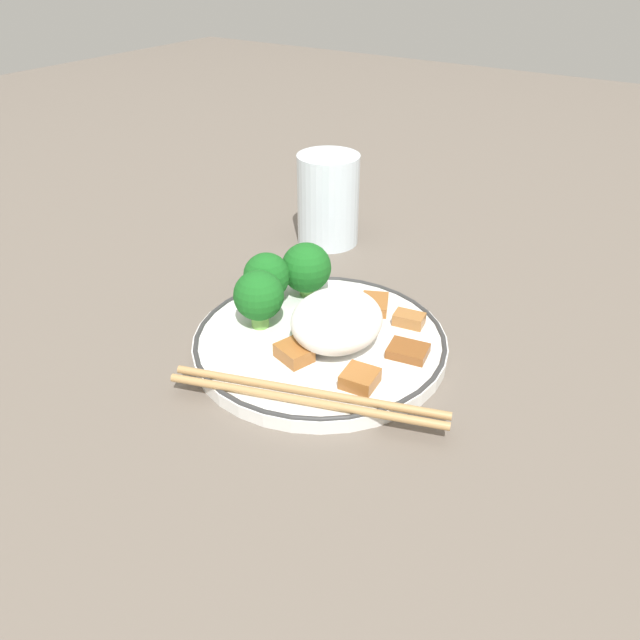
# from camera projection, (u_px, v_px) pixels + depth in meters

# --- Properties ---
(ground_plane) EXTENTS (3.00, 3.00, 0.00)m
(ground_plane) POSITION_uv_depth(u_px,v_px,m) (320.00, 348.00, 0.62)
(ground_plane) COLOR #665B51
(plate) EXTENTS (0.25, 0.25, 0.02)m
(plate) POSITION_uv_depth(u_px,v_px,m) (320.00, 341.00, 0.62)
(plate) COLOR white
(plate) RESTS_ON ground_plane
(rice_mound) EXTENTS (0.08, 0.09, 0.05)m
(rice_mound) POSITION_uv_depth(u_px,v_px,m) (337.00, 321.00, 0.59)
(rice_mound) COLOR white
(rice_mound) RESTS_ON plate
(broccoli_back_left) EXTENTS (0.05, 0.05, 0.06)m
(broccoli_back_left) POSITION_uv_depth(u_px,v_px,m) (306.00, 268.00, 0.67)
(broccoli_back_left) COLOR #72AD4C
(broccoli_back_left) RESTS_ON plate
(broccoli_back_center) EXTENTS (0.05, 0.05, 0.06)m
(broccoli_back_center) POSITION_uv_depth(u_px,v_px,m) (267.00, 277.00, 0.65)
(broccoli_back_center) COLOR #72AD4C
(broccoli_back_center) RESTS_ON plate
(broccoli_back_right) EXTENTS (0.05, 0.05, 0.06)m
(broccoli_back_right) POSITION_uv_depth(u_px,v_px,m) (259.00, 296.00, 0.61)
(broccoli_back_right) COLOR #72AD4C
(broccoli_back_right) RESTS_ON plate
(meat_near_front) EXTENTS (0.03, 0.03, 0.01)m
(meat_near_front) POSITION_uv_depth(u_px,v_px,m) (360.00, 379.00, 0.55)
(meat_near_front) COLOR #995B28
(meat_near_front) RESTS_ON plate
(meat_near_left) EXTENTS (0.04, 0.03, 0.01)m
(meat_near_left) POSITION_uv_depth(u_px,v_px,m) (408.00, 351.00, 0.59)
(meat_near_left) COLOR brown
(meat_near_left) RESTS_ON plate
(meat_near_right) EXTENTS (0.03, 0.02, 0.01)m
(meat_near_right) POSITION_uv_depth(u_px,v_px,m) (409.00, 319.00, 0.63)
(meat_near_right) COLOR #9E6633
(meat_near_right) RESTS_ON plate
(meat_near_back) EXTENTS (0.04, 0.03, 0.01)m
(meat_near_back) POSITION_uv_depth(u_px,v_px,m) (290.00, 351.00, 0.58)
(meat_near_back) COLOR #995B28
(meat_near_back) RESTS_ON plate
(meat_on_rice_edge) EXTENTS (0.04, 0.05, 0.01)m
(meat_on_rice_edge) POSITION_uv_depth(u_px,v_px,m) (375.00, 304.00, 0.66)
(meat_on_rice_edge) COLOR #995B28
(meat_on_rice_edge) RESTS_ON plate
(chopsticks) EXTENTS (0.24, 0.10, 0.01)m
(chopsticks) POSITION_uv_depth(u_px,v_px,m) (306.00, 396.00, 0.53)
(chopsticks) COLOR #AD8451
(chopsticks) RESTS_ON plate
(drinking_glass) EXTENTS (0.08, 0.08, 0.12)m
(drinking_glass) POSITION_uv_depth(u_px,v_px,m) (328.00, 200.00, 0.80)
(drinking_glass) COLOR silver
(drinking_glass) RESTS_ON ground_plane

